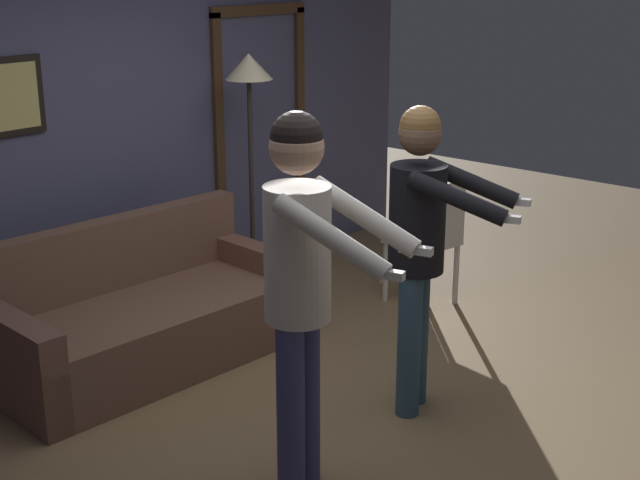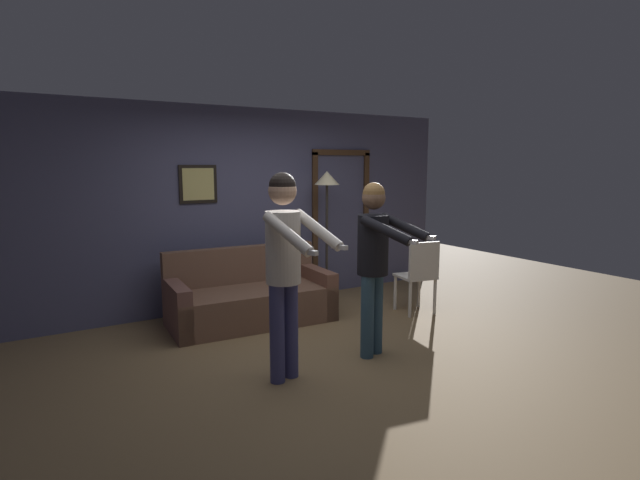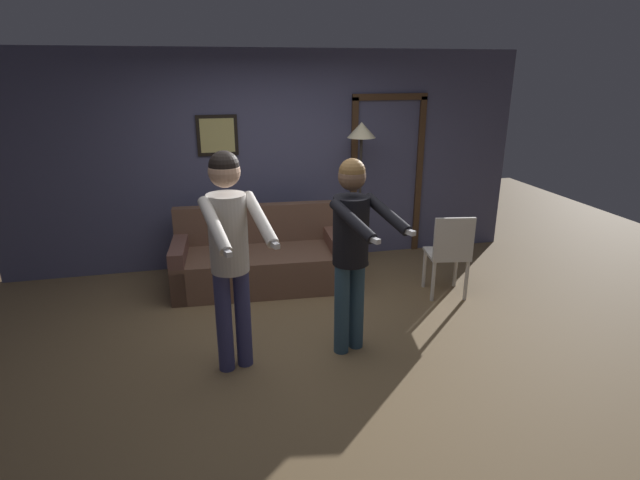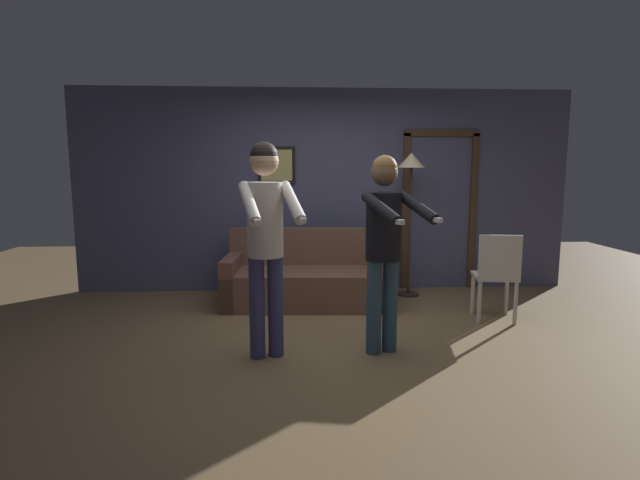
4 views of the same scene
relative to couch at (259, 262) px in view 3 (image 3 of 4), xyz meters
name	(u,v)px [view 3 (image 3 of 4)]	position (x,y,z in m)	size (l,w,h in m)	color
ground_plane	(307,340)	(0.26, -1.37, -0.28)	(12.00, 12.00, 0.00)	olive
back_wall_assembly	(272,161)	(0.28, 0.75, 1.02)	(6.40, 0.10, 2.60)	#4F5070
couch	(259,262)	(0.00, 0.00, 0.00)	(1.95, 0.96, 0.87)	brown
torchiere_lamp	(361,147)	(1.29, 0.34, 1.21)	(0.34, 0.34, 1.78)	#332D28
person_standing_left	(230,242)	(-0.39, -1.66, 0.83)	(0.55, 0.74, 1.81)	#3E4077
person_standing_right	(352,240)	(0.61, -1.61, 0.76)	(0.58, 0.74, 1.70)	#32536B
dining_chair_distant	(449,251)	(1.94, -0.80, 0.25)	(0.48, 0.48, 0.93)	silver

